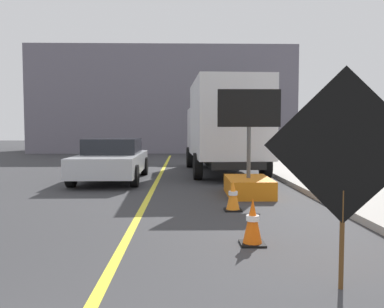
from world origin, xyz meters
name	(u,v)px	position (x,y,z in m)	size (l,w,h in m)	color
lane_center_stripe	(137,219)	(0.00, 6.00, 0.00)	(0.14, 36.00, 0.01)	yellow
roadwork_sign	(344,150)	(2.54, 2.71, 1.47)	(1.61, 0.31, 2.33)	#593819
arrow_board_trailer	(248,177)	(2.54, 8.63, 0.48)	(1.60, 1.81, 2.70)	orange
box_truck	(224,125)	(2.42, 13.66, 1.84)	(2.83, 6.88, 3.42)	black
pickup_car	(112,159)	(-1.50, 11.73, 0.70)	(2.09, 4.69, 1.38)	silver
highway_guide_sign	(238,101)	(4.13, 22.25, 3.42)	(2.79, 0.25, 5.00)	gray
far_building_block	(165,103)	(-0.64, 30.78, 3.82)	(19.13, 9.26, 7.64)	slate
traffic_cone_near_sign	(253,222)	(1.88, 4.31, 0.34)	(0.36, 0.36, 0.69)	black
traffic_cone_mid_lane	(233,196)	(1.90, 6.73, 0.31)	(0.36, 0.36, 0.64)	black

